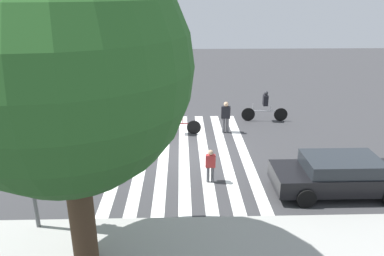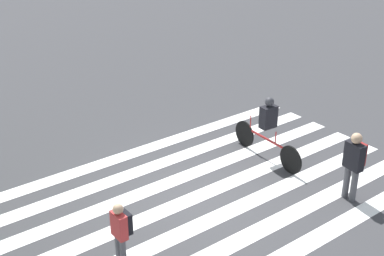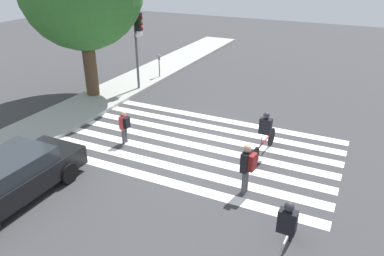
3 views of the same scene
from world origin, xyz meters
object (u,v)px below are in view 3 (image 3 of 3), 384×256
cyclist_near_curb (286,232)px  pedestrian_child_with_backpack (247,165)px  parking_meter (159,61)px  pedestrian_adult_yellow_jacket (124,125)px  cyclist_far_lane (265,133)px  car_parked_far_curb (7,179)px  traffic_light (138,35)px

cyclist_near_curb → pedestrian_child_with_backpack: bearing=38.2°
parking_meter → cyclist_near_curb: cyclist_near_curb is taller
pedestrian_adult_yellow_jacket → cyclist_near_curb: (-3.40, -6.67, 0.12)m
parking_meter → cyclist_far_lane: 9.85m
car_parked_far_curb → cyclist_near_curb: bearing=-82.8°
cyclist_far_lane → car_parked_far_curb: cyclist_far_lane is taller
cyclist_near_curb → cyclist_far_lane: bearing=23.5°
traffic_light → pedestrian_adult_yellow_jacket: size_ratio=3.20×
pedestrian_adult_yellow_jacket → cyclist_far_lane: 5.05m
traffic_light → parking_meter: 2.84m
cyclist_near_curb → car_parked_far_curb: size_ratio=0.54×
traffic_light → pedestrian_adult_yellow_jacket: traffic_light is taller
parking_meter → pedestrian_adult_yellow_jacket: bearing=-159.0°
pedestrian_adult_yellow_jacket → cyclist_far_lane: bearing=-74.8°
parking_meter → pedestrian_child_with_backpack: 11.60m
traffic_light → parking_meter: size_ratio=2.92×
pedestrian_child_with_backpack → cyclist_far_lane: size_ratio=0.66×
cyclist_far_lane → car_parked_far_curb: 8.10m
traffic_light → cyclist_near_curb: traffic_light is taller
pedestrian_child_with_backpack → traffic_light: bearing=58.0°
cyclist_near_curb → parking_meter: bearing=44.1°
pedestrian_adult_yellow_jacket → car_parked_far_curb: (-4.38, 0.90, -0.06)m
parking_meter → cyclist_near_curb: size_ratio=0.57×
parking_meter → cyclist_far_lane: (-6.11, -7.72, -0.18)m
traffic_light → pedestrian_child_with_backpack: size_ratio=2.61×
pedestrian_child_with_backpack → pedestrian_adult_yellow_jacket: pedestrian_child_with_backpack is taller
parking_meter → traffic_light: bearing=-175.8°
cyclist_far_lane → car_parked_far_curb: (-5.67, 5.78, -0.18)m
cyclist_far_lane → pedestrian_child_with_backpack: bearing=-172.8°
traffic_light → cyclist_near_curb: (-8.63, -9.35, -2.00)m
car_parked_far_curb → cyclist_far_lane: bearing=-45.7°
parking_meter → cyclist_far_lane: size_ratio=0.59×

